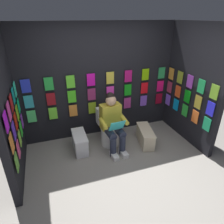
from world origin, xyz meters
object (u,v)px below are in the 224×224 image
Objects in this scene: toilet at (109,129)px; comic_longbox_far at (145,136)px; person_reading at (113,123)px; comic_longbox_near at (80,142)px.

toilet reaches higher than comic_longbox_far.
person_reading reaches higher than toilet.
person_reading is 2.02× the size of comic_longbox_near.
person_reading is at bearing 89.52° from toilet.
person_reading is 0.84m from comic_longbox_far.
comic_longbox_far is at bearing 170.44° from person_reading.
comic_longbox_far is at bearing 172.05° from comic_longbox_near.
comic_longbox_near is 1.39m from comic_longbox_far.
comic_longbox_near is at bearing 3.84° from comic_longbox_far.
person_reading is 0.79m from comic_longbox_near.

